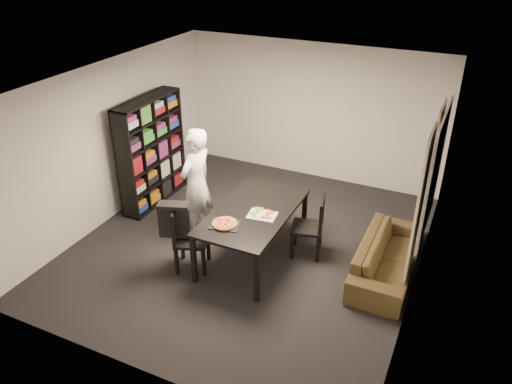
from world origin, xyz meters
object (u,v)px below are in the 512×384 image
at_px(pepperoni_pizza, 225,223).
at_px(sofa, 388,257).
at_px(chair_right, 314,223).
at_px(dining_table, 253,215).
at_px(baking_tray, 225,224).
at_px(bookshelf, 152,151).
at_px(chair_left, 185,234).
at_px(person, 196,184).

relative_size(pepperoni_pizza, sofa, 0.19).
bearing_deg(pepperoni_pizza, sofa, 24.07).
distance_m(chair_right, pepperoni_pizza, 1.38).
bearing_deg(dining_table, baking_tray, -110.11).
relative_size(bookshelf, sofa, 1.01).
xyz_separation_m(dining_table, chair_left, (-0.77, -0.64, -0.17)).
distance_m(pepperoni_pizza, sofa, 2.35).
bearing_deg(bookshelf, person, -26.70).
height_order(dining_table, baking_tray, baking_tray).
relative_size(bookshelf, pepperoni_pizza, 5.43).
bearing_deg(dining_table, chair_left, -140.04).
bearing_deg(baking_tray, bookshelf, 148.02).
bearing_deg(pepperoni_pizza, baking_tray, 104.31).
bearing_deg(chair_right, baking_tray, -58.79).
height_order(chair_right, person, person).
bearing_deg(pepperoni_pizza, chair_left, -167.42).
bearing_deg(bookshelf, dining_table, -19.68).
height_order(chair_right, baking_tray, chair_right).
distance_m(chair_left, chair_right, 1.89).
distance_m(dining_table, chair_right, 0.91).
xyz_separation_m(person, sofa, (2.96, 0.23, -0.63)).
bearing_deg(baking_tray, chair_right, 44.27).
bearing_deg(sofa, chair_right, 89.30).
height_order(bookshelf, person, bookshelf).
height_order(dining_table, chair_right, chair_right).
bearing_deg(person, bookshelf, -109.70).
relative_size(dining_table, sofa, 1.01).
xyz_separation_m(chair_left, pepperoni_pizza, (0.58, 0.13, 0.26)).
height_order(dining_table, person, person).
height_order(bookshelf, dining_table, bookshelf).
xyz_separation_m(dining_table, sofa, (1.90, 0.42, -0.45)).
bearing_deg(chair_right, sofa, 76.24).
distance_m(dining_table, chair_left, 1.01).
bearing_deg(chair_right, dining_table, -73.98).
relative_size(bookshelf, chair_right, 1.99).
bearing_deg(chair_right, pepperoni_pizza, -58.64).
bearing_deg(chair_left, pepperoni_pizza, -97.47).
distance_m(bookshelf, chair_right, 3.18).
distance_m(dining_table, person, 1.09).
distance_m(dining_table, sofa, 2.00).
height_order(person, pepperoni_pizza, person).
bearing_deg(person, dining_table, 86.75).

